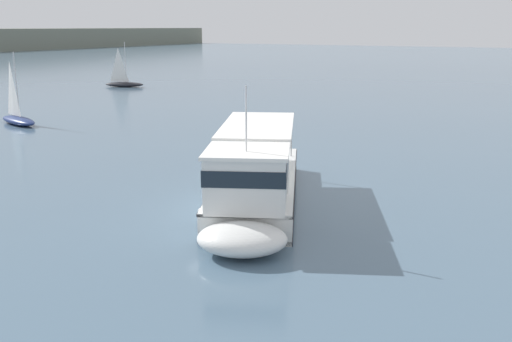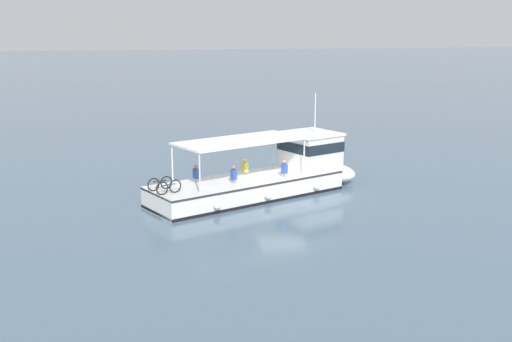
# 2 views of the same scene
# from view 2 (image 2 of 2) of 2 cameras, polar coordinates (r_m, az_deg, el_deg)

# --- Properties ---
(ground_plane) EXTENTS (400.00, 400.00, 0.00)m
(ground_plane) POSITION_cam_2_polar(r_m,az_deg,el_deg) (34.07, 2.28, -2.49)
(ground_plane) COLOR slate
(ferry_main) EXTENTS (12.88, 7.91, 5.32)m
(ferry_main) POSITION_cam_2_polar(r_m,az_deg,el_deg) (34.88, 1.36, -0.40)
(ferry_main) COLOR white
(ferry_main) RESTS_ON ground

